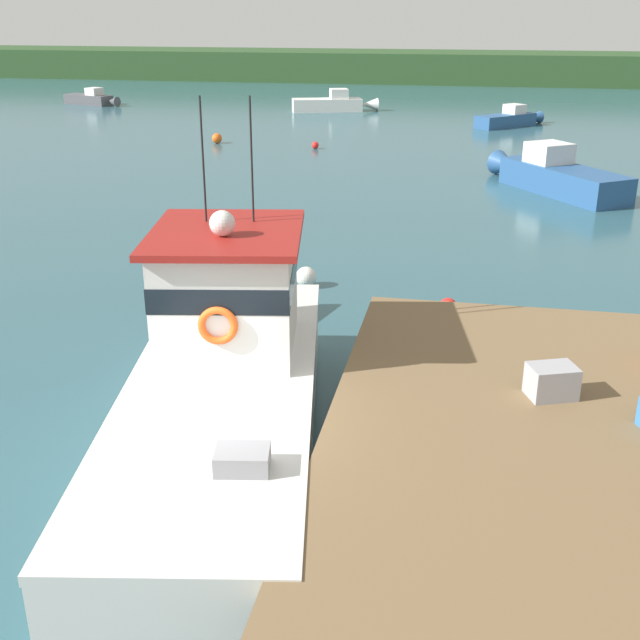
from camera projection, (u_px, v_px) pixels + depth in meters
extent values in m
plane|color=#2D5660|center=(193.00, 485.00, 10.55)|extent=(200.00, 200.00, 0.00)
cylinder|color=#4C3D2D|center=(391.00, 344.00, 13.72)|extent=(0.36, 0.36, 1.00)
cube|color=brown|center=(576.00, 449.00, 9.29)|extent=(6.00, 9.00, 0.20)
cube|color=silver|center=(222.00, 424.00, 10.98)|extent=(3.84, 8.31, 1.10)
cone|color=silver|center=(255.00, 301.00, 15.53)|extent=(1.39, 1.96, 1.10)
cube|color=#A31919|center=(221.00, 395.00, 10.82)|extent=(3.83, 8.16, 0.12)
cube|color=silver|center=(220.00, 384.00, 10.76)|extent=(3.88, 8.32, 0.12)
cube|color=silver|center=(229.00, 296.00, 11.56)|extent=(2.25, 2.49, 1.80)
cube|color=black|center=(228.00, 276.00, 11.44)|extent=(2.27, 2.52, 0.36)
cube|color=maroon|center=(226.00, 234.00, 11.21)|extent=(2.54, 2.83, 0.10)
sphere|color=white|center=(222.00, 223.00, 10.84)|extent=(0.36, 0.36, 0.36)
cylinder|color=black|center=(203.00, 160.00, 11.33)|extent=(0.03, 0.03, 1.80)
cylinder|color=black|center=(252.00, 160.00, 11.32)|extent=(0.03, 0.03, 1.80)
cube|color=#939399|center=(243.00, 464.00, 8.66)|extent=(0.67, 0.54, 0.36)
torus|color=orange|center=(145.00, 505.00, 8.16)|extent=(0.65, 0.65, 0.12)
torus|color=#EA5119|center=(218.00, 326.00, 10.50)|extent=(0.55, 0.19, 0.54)
cube|color=#9E9EA3|center=(552.00, 381.00, 10.27)|extent=(0.72, 0.62, 0.43)
cube|color=silver|center=(327.00, 105.00, 47.85)|extent=(4.37, 2.54, 0.76)
cone|color=silver|center=(369.00, 104.00, 48.15)|extent=(1.22, 1.04, 0.76)
cube|color=silver|center=(339.00, 94.00, 47.69)|extent=(1.32, 1.33, 0.57)
cube|color=#4C4C51|center=(88.00, 100.00, 51.27)|extent=(3.58, 2.20, 0.62)
cone|color=#4C4C51|center=(112.00, 101.00, 50.25)|extent=(1.02, 0.88, 0.62)
cube|color=silver|center=(94.00, 91.00, 50.79)|extent=(1.10, 1.11, 0.47)
cube|color=#285184|center=(563.00, 180.00, 26.78)|extent=(4.19, 5.01, 0.91)
cone|color=#285184|center=(507.00, 165.00, 29.43)|extent=(1.47, 1.55, 0.91)
cube|color=silver|center=(549.00, 153.00, 27.23)|extent=(1.76, 1.76, 0.68)
cube|color=#285184|center=(505.00, 121.00, 41.76)|extent=(3.30, 3.30, 0.64)
cone|color=#285184|center=(534.00, 118.00, 42.92)|extent=(1.08, 1.08, 0.64)
cube|color=silver|center=(515.00, 109.00, 41.88)|extent=(1.26, 1.26, 0.48)
sphere|color=#EA5B19|center=(217.00, 138.00, 36.74)|extent=(0.47, 0.47, 0.47)
sphere|color=red|center=(315.00, 145.00, 35.36)|extent=(0.32, 0.32, 0.32)
sphere|color=red|center=(448.00, 307.00, 16.24)|extent=(0.39, 0.39, 0.39)
sphere|color=silver|center=(306.00, 277.00, 17.92)|extent=(0.47, 0.47, 0.47)
cube|color=#284723|center=(439.00, 67.00, 66.66)|extent=(120.00, 8.00, 2.40)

